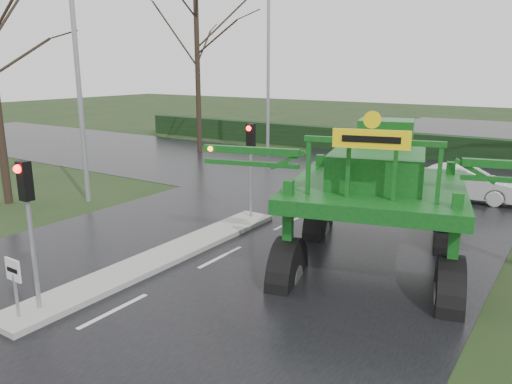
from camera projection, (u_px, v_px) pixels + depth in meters
The scene contains 13 objects.
ground at pixel (114, 312), 11.41m from camera, with size 140.00×140.00×0.00m, color black.
road_main at pixel (314, 210), 19.48m from camera, with size 14.00×80.00×0.02m, color black.
road_cross at pixel (371, 182), 24.33m from camera, with size 80.00×12.00×0.02m, color black.
median_island at pixel (164, 256), 14.51m from camera, with size 1.20×10.00×0.16m, color gray.
hedge_row at pixel (419, 146), 30.60m from camera, with size 44.00×0.90×1.50m, color black.
keep_left_sign at pixel (14, 278), 10.64m from camera, with size 0.50×0.07×1.35m.
traffic_signal_near at pixel (27, 204), 10.67m from camera, with size 0.26×0.33×3.52m.
traffic_signal_mid at pixel (251, 151), 17.53m from camera, with size 0.26×0.33×3.52m.
street_light_left_near at pixel (81, 52), 19.20m from camera, with size 3.85×0.30×10.00m.
street_light_left_far at pixel (273, 58), 30.50m from camera, with size 3.85×0.30×10.00m.
tree_left_far at pixel (197, 39), 30.92m from camera, with size 7.70×7.70×13.26m.
crop_sprayer at pixel (291, 179), 12.81m from camera, with size 9.70×7.20×5.58m.
white_sedan at pixel (463, 200), 21.06m from camera, with size 1.51×4.32×1.42m, color silver.
Camera 1 is at (8.48, -6.85, 5.44)m, focal length 35.00 mm.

